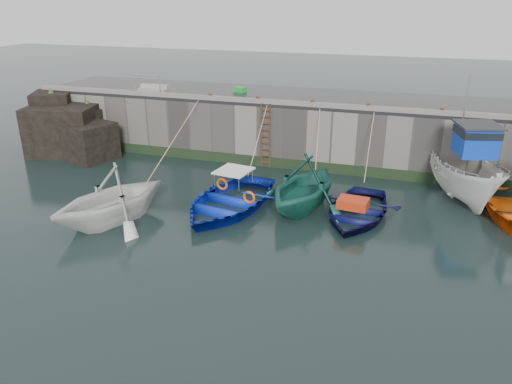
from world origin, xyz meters
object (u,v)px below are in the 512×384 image
(bollard_e, at_px, (442,111))
(bollard_c, at_px, (312,103))
(bollard_d, at_px, (368,107))
(boat_near_navy, at_px, (356,216))
(boat_near_blue, at_px, (228,208))
(boat_far_white, at_px, (465,174))
(bollard_b, at_px, (258,100))
(boat_near_blacktrim, at_px, (302,207))
(ladder, at_px, (265,136))
(boat_near_white, at_px, (113,221))
(fish_crate, at_px, (240,90))
(bollard_a, at_px, (210,97))

(bollard_e, bearing_deg, bollard_c, 180.00)
(bollard_d, distance_m, bollard_e, 3.20)
(boat_near_navy, relative_size, bollard_c, 16.86)
(boat_near_blue, xyz_separation_m, bollard_c, (2.15, 5.75, 3.30))
(boat_far_white, relative_size, bollard_c, 23.39)
(bollard_b, bearing_deg, boat_near_blacktrim, -54.27)
(boat_near_blacktrim, height_order, boat_near_navy, boat_near_blacktrim)
(ladder, distance_m, bollard_b, 1.81)
(bollard_c, bearing_deg, boat_near_white, -125.82)
(ladder, bearing_deg, boat_far_white, -7.06)
(fish_crate, bearing_deg, bollard_b, -34.25)
(fish_crate, relative_size, bollard_d, 2.13)
(boat_near_blacktrim, bearing_deg, boat_near_white, -139.81)
(fish_crate, bearing_deg, bollard_a, -90.96)
(ladder, relative_size, boat_near_white, 0.66)
(bollard_c, bearing_deg, bollard_d, 0.00)
(fish_crate, xyz_separation_m, bollard_c, (4.41, -2.24, 0.00))
(bollard_a, height_order, bollard_b, same)
(bollard_a, distance_m, bollard_e, 11.00)
(boat_near_navy, height_order, fish_crate, fish_crate)
(boat_far_white, height_order, fish_crate, boat_far_white)
(boat_near_blacktrim, distance_m, boat_near_navy, 2.21)
(bollard_e, bearing_deg, boat_near_navy, -120.30)
(ladder, distance_m, boat_far_white, 9.28)
(ladder, xyz_separation_m, bollard_c, (2.20, 0.34, 1.71))
(fish_crate, relative_size, bollard_e, 2.13)
(boat_near_blacktrim, relative_size, bollard_d, 16.93)
(fish_crate, bearing_deg, bollard_d, 0.68)
(bollard_d, bearing_deg, boat_near_navy, -86.43)
(fish_crate, height_order, bollard_b, bollard_b)
(bollard_d, bearing_deg, boat_near_blue, -129.57)
(bollard_a, height_order, bollard_d, same)
(boat_near_navy, bearing_deg, bollard_d, 99.00)
(bollard_a, bearing_deg, bollard_c, 0.00)
(bollard_b, distance_m, bollard_d, 5.30)
(bollard_b, xyz_separation_m, bollard_e, (8.50, 0.00, 0.00))
(boat_near_blacktrim, xyz_separation_m, bollard_e, (5.09, 4.74, 3.30))
(ladder, height_order, bollard_c, bollard_c)
(boat_near_navy, distance_m, bollard_a, 10.06)
(ladder, relative_size, boat_near_blue, 0.56)
(boat_far_white, distance_m, bollard_a, 12.49)
(boat_near_blacktrim, bearing_deg, bollard_a, 153.70)
(boat_near_navy, bearing_deg, boat_far_white, 45.82)
(bollard_a, relative_size, bollard_c, 1.00)
(bollard_c, bearing_deg, boat_near_blue, -110.51)
(bollard_c, bearing_deg, fish_crate, 153.04)
(ladder, height_order, boat_near_blacktrim, ladder)
(bollard_e, bearing_deg, bollard_b, 180.00)
(bollard_d, bearing_deg, bollard_a, 180.00)
(boat_near_white, xyz_separation_m, boat_near_blue, (3.80, 2.50, 0.00))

